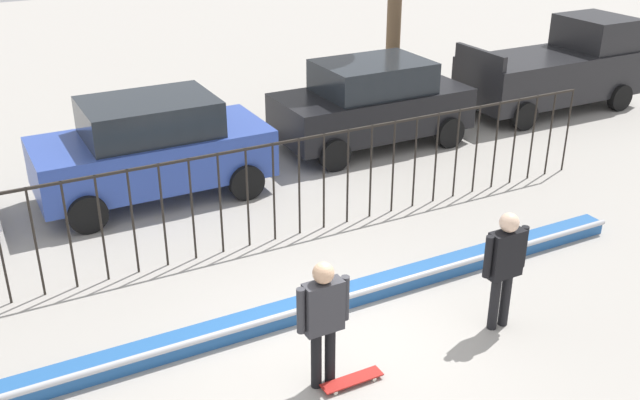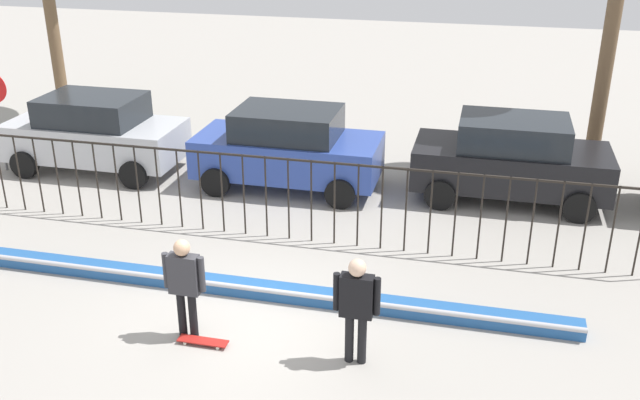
{
  "view_description": "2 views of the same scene",
  "coord_description": "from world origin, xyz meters",
  "px_view_note": "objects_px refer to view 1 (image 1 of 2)",
  "views": [
    {
      "loc": [
        -3.98,
        -6.86,
        5.78
      ],
      "look_at": [
        0.7,
        1.95,
        1.16
      ],
      "focal_mm": 40.96,
      "sensor_mm": 36.0,
      "label": 1
    },
    {
      "loc": [
        3.66,
        -9.37,
        6.46
      ],
      "look_at": [
        0.76,
        2.65,
        1.13
      ],
      "focal_mm": 40.15,
      "sensor_mm": 36.0,
      "label": 2
    }
  ],
  "objects_px": {
    "parked_car_black": "(372,103)",
    "pickup_truck": "(557,69)",
    "camera_operator": "(505,260)",
    "skateboarder": "(323,314)",
    "skateboard": "(352,380)",
    "parked_car_blue": "(152,148)"
  },
  "relations": [
    {
      "from": "skateboarder",
      "to": "parked_car_blue",
      "type": "height_order",
      "value": "parked_car_blue"
    },
    {
      "from": "parked_car_blue",
      "to": "skateboard",
      "type": "bearing_deg",
      "value": -82.48
    },
    {
      "from": "skateboarder",
      "to": "parked_car_blue",
      "type": "relative_size",
      "value": 0.39
    },
    {
      "from": "skateboarder",
      "to": "skateboard",
      "type": "relative_size",
      "value": 2.11
    },
    {
      "from": "parked_car_black",
      "to": "pickup_truck",
      "type": "distance_m",
      "value": 5.57
    },
    {
      "from": "skateboard",
      "to": "parked_car_blue",
      "type": "distance_m",
      "value": 6.65
    },
    {
      "from": "skateboarder",
      "to": "skateboard",
      "type": "distance_m",
      "value": 1.02
    },
    {
      "from": "skateboard",
      "to": "parked_car_blue",
      "type": "height_order",
      "value": "parked_car_blue"
    },
    {
      "from": "camera_operator",
      "to": "pickup_truck",
      "type": "bearing_deg",
      "value": -84.17
    },
    {
      "from": "camera_operator",
      "to": "parked_car_blue",
      "type": "distance_m",
      "value": 7.05
    },
    {
      "from": "skateboard",
      "to": "parked_car_black",
      "type": "relative_size",
      "value": 0.19
    },
    {
      "from": "skateboard",
      "to": "pickup_truck",
      "type": "relative_size",
      "value": 0.17
    },
    {
      "from": "skateboarder",
      "to": "camera_operator",
      "type": "relative_size",
      "value": 0.98
    },
    {
      "from": "skateboarder",
      "to": "pickup_truck",
      "type": "bearing_deg",
      "value": 15.95
    },
    {
      "from": "camera_operator",
      "to": "pickup_truck",
      "type": "relative_size",
      "value": 0.37
    },
    {
      "from": "parked_car_blue",
      "to": "camera_operator",
      "type": "bearing_deg",
      "value": -62.72
    },
    {
      "from": "skateboarder",
      "to": "pickup_truck",
      "type": "distance_m",
      "value": 12.57
    },
    {
      "from": "skateboard",
      "to": "camera_operator",
      "type": "distance_m",
      "value": 2.58
    },
    {
      "from": "skateboard",
      "to": "parked_car_black",
      "type": "height_order",
      "value": "parked_car_black"
    },
    {
      "from": "skateboarder",
      "to": "parked_car_black",
      "type": "xyz_separation_m",
      "value": [
        4.89,
        6.85,
        -0.04
      ]
    },
    {
      "from": "camera_operator",
      "to": "pickup_truck",
      "type": "xyz_separation_m",
      "value": [
        7.77,
        7.01,
        0.01
      ]
    },
    {
      "from": "parked_car_blue",
      "to": "pickup_truck",
      "type": "bearing_deg",
      "value": 6.31
    }
  ]
}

